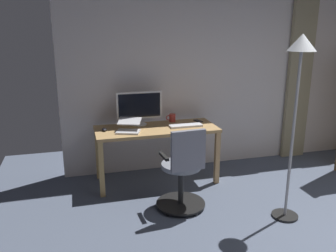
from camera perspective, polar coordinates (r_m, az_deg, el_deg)
The scene contains 11 objects.
back_room_partition at distance 5.54m, azimuth 16.49°, elevation 9.02°, with size 6.18×0.10×2.79m, color silver.
curtain_right_panel at distance 5.70m, azimuth 20.50°, elevation 7.24°, with size 0.38×0.06×2.47m, color #9C9170.
desk at distance 4.55m, azimuth -1.90°, elevation -1.41°, with size 1.56×0.63×0.74m.
office_chair at distance 3.89m, azimuth 2.45°, elevation -7.52°, with size 0.56×0.56×0.97m.
computer_monitor at distance 4.61m, azimuth -4.66°, elevation 3.18°, with size 0.60×0.18×0.44m.
computer_keyboard at distance 4.58m, azimuth 2.90°, elevation 0.08°, with size 0.43×0.14×0.02m, color silver.
laptop at distance 4.36m, azimuth -6.39°, elevation -0.27°, with size 0.37×0.38×0.15m.
computer_mouse at distance 4.44m, azimuth -10.31°, elevation -0.56°, with size 0.06×0.10×0.04m, color black.
cell_phone_by_monitor at distance 4.84m, azimuth 4.92°, elevation 0.82°, with size 0.07×0.14×0.01m, color black.
mug_coffee at distance 4.79m, azimuth 0.67°, elevation 1.33°, with size 0.13×0.09×0.11m.
floor_lamp at distance 3.66m, azimuth 20.46°, elevation 7.58°, with size 0.28×0.28×1.93m.
Camera 1 is at (2.89, 1.74, 1.99)m, focal length 37.58 mm.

